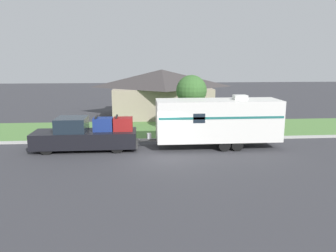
{
  "coord_description": "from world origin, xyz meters",
  "views": [
    {
      "loc": [
        -1.0,
        -17.81,
        5.43
      ],
      "look_at": [
        0.61,
        1.85,
        1.4
      ],
      "focal_mm": 35.0,
      "sensor_mm": 36.0,
      "label": 1
    }
  ],
  "objects": [
    {
      "name": "mailbox",
      "position": [
        1.11,
        4.44,
        0.94
      ],
      "size": [
        0.48,
        0.2,
        1.22
      ],
      "color": "brown",
      "rests_on": "ground_plane"
    },
    {
      "name": "pickup_truck",
      "position": [
        -4.4,
        1.85,
        0.91
      ],
      "size": [
        6.27,
        2.04,
        2.09
      ],
      "color": "black",
      "rests_on": "ground_plane"
    },
    {
      "name": "curb_strip",
      "position": [
        0.0,
        3.75,
        0.07
      ],
      "size": [
        80.0,
        0.3,
        0.14
      ],
      "color": "#ADADA8",
      "rests_on": "ground_plane"
    },
    {
      "name": "tree_in_yard",
      "position": [
        2.59,
        5.46,
        3.22
      ],
      "size": [
        2.2,
        2.2,
        4.34
      ],
      "color": "brown",
      "rests_on": "ground_plane"
    },
    {
      "name": "travel_trailer",
      "position": [
        3.72,
        1.85,
        1.74
      ],
      "size": [
        8.63,
        2.32,
        3.27
      ],
      "color": "black",
      "rests_on": "ground_plane"
    },
    {
      "name": "ground_plane",
      "position": [
        0.0,
        0.0,
        0.0
      ],
      "size": [
        120.0,
        120.0,
        0.0
      ],
      "primitive_type": "plane",
      "color": "#38383D"
    },
    {
      "name": "house_across_street",
      "position": [
        0.99,
        14.0,
        2.32
      ],
      "size": [
        9.8,
        7.33,
        4.47
      ],
      "color": "gray",
      "rests_on": "ground_plane"
    },
    {
      "name": "lawn_strip",
      "position": [
        0.0,
        7.4,
        0.01
      ],
      "size": [
        80.0,
        7.0,
        0.03
      ],
      "color": "#568442",
      "rests_on": "ground_plane"
    }
  ]
}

